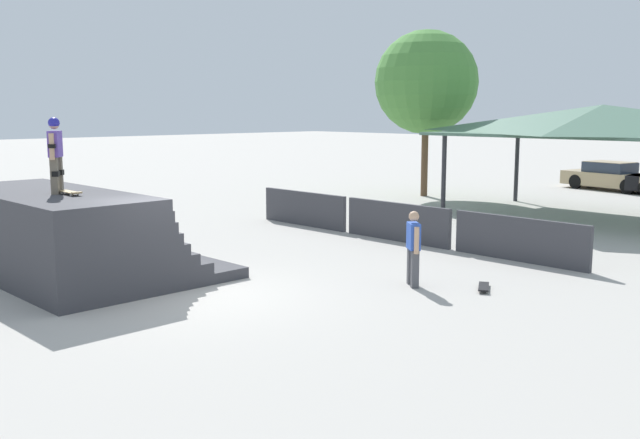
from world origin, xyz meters
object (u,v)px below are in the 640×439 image
at_px(skater_on_deck, 55,150).
at_px(bystander_walking, 413,245).
at_px(skateboard_on_deck, 70,192).
at_px(skateboard_on_ground, 484,287).
at_px(parked_car_tan, 611,177).
at_px(tree_far_back, 426,82).

distance_m(skater_on_deck, bystander_walking, 7.54).
height_order(skateboard_on_deck, bystander_walking, skateboard_on_deck).
bearing_deg(skateboard_on_ground, parked_car_tan, 165.50).
xyz_separation_m(skateboard_on_deck, bystander_walking, (4.94, 4.87, -1.05)).
bearing_deg(parked_car_tan, tree_far_back, -109.37).
relative_size(skater_on_deck, skateboard_on_ground, 1.99).
height_order(skateboard_on_deck, parked_car_tan, skateboard_on_deck).
height_order(skateboard_on_deck, skateboard_on_ground, skateboard_on_deck).
bearing_deg(bystander_walking, skateboard_on_ground, -109.99).
relative_size(skateboard_on_deck, skateboard_on_ground, 1.01).
distance_m(skateboard_on_ground, tree_far_back, 16.58).
relative_size(skater_on_deck, tree_far_back, 0.23).
relative_size(skateboard_on_ground, parked_car_tan, 0.17).
xyz_separation_m(skater_on_deck, skateboard_on_ground, (6.58, 5.69, -2.68)).
height_order(bystander_walking, parked_car_tan, bystander_walking).
bearing_deg(tree_far_back, skater_on_deck, -76.99).
bearing_deg(tree_far_back, bystander_walking, -53.17).
distance_m(skater_on_deck, skateboard_on_deck, 0.95).
relative_size(bystander_walking, skateboard_on_ground, 1.97).
bearing_deg(bystander_walking, skateboard_on_deck, 82.48).
xyz_separation_m(skater_on_deck, tree_far_back, (-4.05, 17.54, 1.94)).
distance_m(skateboard_on_deck, bystander_walking, 7.02).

